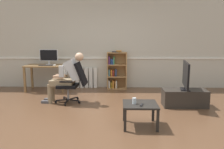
% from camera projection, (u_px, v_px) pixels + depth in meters
% --- Properties ---
extents(ground_plane, '(18.00, 18.00, 0.00)m').
position_uv_depth(ground_plane, '(104.00, 116.00, 4.53)').
color(ground_plane, brown).
extents(back_wall, '(12.00, 0.13, 2.70)m').
position_uv_depth(back_wall, '(109.00, 44.00, 6.92)').
color(back_wall, beige).
rests_on(back_wall, ground_plane).
extents(computer_desk, '(1.15, 0.63, 0.76)m').
position_uv_depth(computer_desk, '(46.00, 69.00, 6.58)').
color(computer_desk, olive).
rests_on(computer_desk, ground_plane).
extents(imac_monitor, '(0.54, 0.14, 0.45)m').
position_uv_depth(imac_monitor, '(49.00, 56.00, 6.60)').
color(imac_monitor, silver).
rests_on(imac_monitor, computer_desk).
extents(keyboard, '(0.40, 0.12, 0.02)m').
position_uv_depth(keyboard, '(46.00, 65.00, 6.42)').
color(keyboard, black).
rests_on(keyboard, computer_desk).
extents(computer_mouse, '(0.06, 0.10, 0.03)m').
position_uv_depth(computer_mouse, '(55.00, 65.00, 6.44)').
color(computer_mouse, white).
rests_on(computer_mouse, computer_desk).
extents(bookshelf, '(0.60, 0.29, 1.16)m').
position_uv_depth(bookshelf, '(116.00, 71.00, 6.84)').
color(bookshelf, '#AD7F4C').
rests_on(bookshelf, ground_plane).
extents(radiator, '(0.81, 0.08, 0.62)m').
position_uv_depth(radiator, '(84.00, 78.00, 7.00)').
color(radiator, white).
rests_on(radiator, ground_plane).
extents(office_chair, '(0.78, 0.61, 0.98)m').
position_uv_depth(office_chair, '(74.00, 81.00, 5.36)').
color(office_chair, black).
rests_on(office_chair, ground_plane).
extents(person_seated, '(1.03, 0.40, 1.21)m').
position_uv_depth(person_seated, '(67.00, 76.00, 5.35)').
color(person_seated, '#937F60').
rests_on(person_seated, ground_plane).
extents(tv_stand, '(0.98, 0.44, 0.39)m').
position_uv_depth(tv_stand, '(185.00, 98.00, 5.12)').
color(tv_stand, '#2D2823').
rests_on(tv_stand, ground_plane).
extents(tv_screen, '(0.25, 0.93, 0.63)m').
position_uv_depth(tv_screen, '(186.00, 75.00, 5.04)').
color(tv_screen, black).
rests_on(tv_screen, tv_stand).
extents(coffee_table, '(0.60, 0.55, 0.41)m').
position_uv_depth(coffee_table, '(140.00, 107.00, 3.95)').
color(coffee_table, black).
rests_on(coffee_table, ground_plane).
extents(drinking_glass, '(0.07, 0.07, 0.11)m').
position_uv_depth(drinking_glass, '(134.00, 101.00, 3.91)').
color(drinking_glass, silver).
rests_on(drinking_glass, coffee_table).
extents(spare_remote, '(0.07, 0.15, 0.02)m').
position_uv_depth(spare_remote, '(142.00, 105.00, 3.84)').
color(spare_remote, black).
rests_on(spare_remote, coffee_table).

